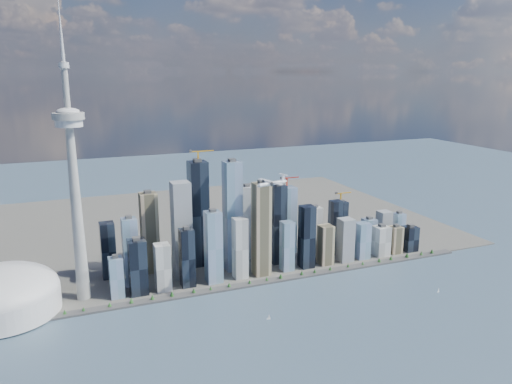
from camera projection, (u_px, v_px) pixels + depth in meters
name	position (u px, v px, depth m)	size (l,w,h in m)	color
ground	(292.00, 347.00, 802.29)	(4000.00, 4000.00, 0.00)	#375360
seawall	(239.00, 286.00, 1027.20)	(1100.00, 22.00, 4.00)	#383838
land	(185.00, 226.00, 1432.99)	(1400.00, 900.00, 3.00)	#4C4C47
shoreline_trees	(239.00, 283.00, 1025.61)	(960.53, 7.20, 8.80)	#3F2D1E
skyscraper_cluster	(251.00, 233.00, 1108.29)	(736.00, 142.00, 264.75)	black
needle_tower	(74.00, 181.00, 917.33)	(56.00, 56.00, 550.50)	gray
dome_stadium	(2.00, 294.00, 903.52)	(200.00, 200.00, 86.00)	silver
airplane	(272.00, 183.00, 905.08)	(70.06, 62.49, 17.33)	silver
sailboat_west	(269.00, 317.00, 893.21)	(7.72, 3.29, 10.67)	white
sailboat_east	(438.00, 291.00, 1003.51)	(7.04, 4.22, 10.02)	white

